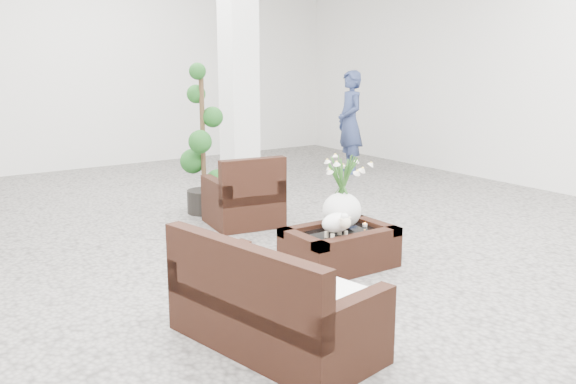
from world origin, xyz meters
TOP-DOWN VIEW (x-y plane):
  - ground at (0.00, 0.00)m, footprint 11.00×11.00m
  - column at (1.20, 2.80)m, footprint 0.40×0.40m
  - coffee_table at (0.25, -0.52)m, footprint 0.90×0.60m
  - sheep_figurine at (0.13, -0.62)m, footprint 0.28×0.23m
  - planter_narcissus at (0.35, -0.42)m, footprint 0.44×0.44m
  - tealight at (0.55, -0.50)m, footprint 0.04×0.04m
  - armchair at (0.28, 1.16)m, footprint 0.81×0.78m
  - loveseat at (-1.02, -1.45)m, footprint 0.90×1.46m
  - topiary at (0.17, 1.84)m, footprint 0.44×0.44m
  - shopper at (3.14, 2.82)m, footprint 0.52×0.65m

SIDE VIEW (x-z plane):
  - ground at x=0.00m, z-range 0.00..0.00m
  - coffee_table at x=0.25m, z-range 0.00..0.31m
  - tealight at x=0.55m, z-range 0.31..0.34m
  - loveseat at x=-1.02m, z-range 0.00..0.73m
  - armchair at x=0.28m, z-range 0.00..0.76m
  - sheep_figurine at x=0.13m, z-range 0.31..0.52m
  - planter_narcissus at x=0.35m, z-range 0.31..1.11m
  - shopper at x=3.14m, z-range 0.00..1.55m
  - topiary at x=0.17m, z-range 0.00..1.67m
  - column at x=1.20m, z-range 0.00..3.50m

